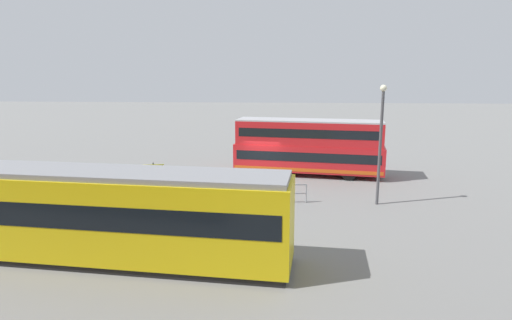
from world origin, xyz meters
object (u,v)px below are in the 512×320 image
double_decker_bus (308,147)px  pedestrian_near_railing (165,188)px  info_sign (154,174)px  street_lamp (381,136)px  tram_yellow (126,215)px

double_decker_bus → pedestrian_near_railing: size_ratio=6.50×
info_sign → double_decker_bus: bearing=-142.5°
pedestrian_near_railing → street_lamp: (-11.69, -0.78, 2.90)m
street_lamp → double_decker_bus: bearing=-63.1°
double_decker_bus → info_sign: (9.07, 6.96, -0.47)m
info_sign → pedestrian_near_railing: bearing=143.4°
tram_yellow → double_decker_bus: bearing=-117.3°
double_decker_bus → tram_yellow: size_ratio=0.84×
double_decker_bus → tram_yellow: bearing=62.7°
double_decker_bus → info_sign: double_decker_bus is taller
double_decker_bus → pedestrian_near_railing: double_decker_bus is taller
double_decker_bus → street_lamp: size_ratio=1.63×
tram_yellow → pedestrian_near_railing: 7.36m
double_decker_bus → tram_yellow: (7.67, 14.85, -0.16)m
pedestrian_near_railing → info_sign: (0.82, -0.61, 0.61)m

